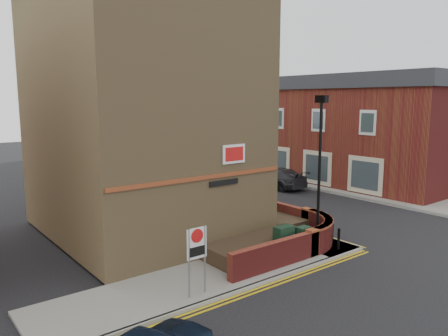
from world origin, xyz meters
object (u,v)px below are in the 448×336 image
(utility_cabinet_large, at_px, (284,241))
(silver_car_near, at_px, (226,193))
(lamppost, at_px, (319,171))
(zone_sign, at_px, (197,249))

(utility_cabinet_large, xyz_separation_m, silver_car_near, (4.02, 8.84, -0.11))
(lamppost, bearing_deg, utility_cabinet_large, 176.99)
(utility_cabinet_large, bearing_deg, silver_car_near, 65.52)
(zone_sign, xyz_separation_m, silver_car_near, (8.72, 9.64, -1.04))
(silver_car_near, bearing_deg, zone_sign, -136.98)
(utility_cabinet_large, height_order, zone_sign, zone_sign)
(lamppost, xyz_separation_m, utility_cabinet_large, (-1.90, 0.10, -2.62))
(utility_cabinet_large, relative_size, silver_car_near, 0.32)
(lamppost, distance_m, zone_sign, 6.85)
(lamppost, distance_m, silver_car_near, 9.58)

